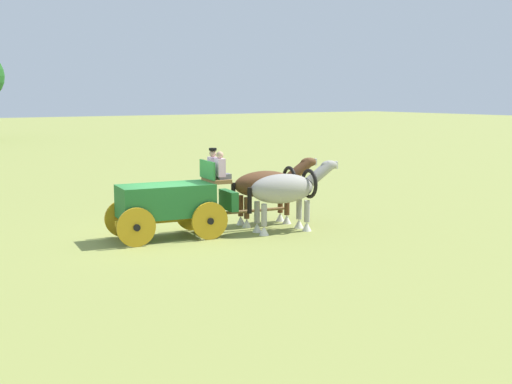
% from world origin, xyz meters
% --- Properties ---
extents(ground_plane, '(220.00, 220.00, 0.00)m').
position_xyz_m(ground_plane, '(0.00, 0.00, 0.00)').
color(ground_plane, olive).
extents(show_wagon, '(5.74, 2.00, 2.64)m').
position_xyz_m(show_wagon, '(0.18, -0.02, 1.13)').
color(show_wagon, '#236B2D').
rests_on(show_wagon, ground).
extents(draft_horse_near, '(3.16, 1.14, 2.16)m').
position_xyz_m(draft_horse_near, '(3.80, 0.17, 1.30)').
color(draft_horse_near, brown).
rests_on(draft_horse_near, ground).
extents(draft_horse_off, '(3.19, 1.20, 2.18)m').
position_xyz_m(draft_horse_off, '(3.62, -1.12, 1.32)').
color(draft_horse_off, '#9E998E').
rests_on(draft_horse_off, ground).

